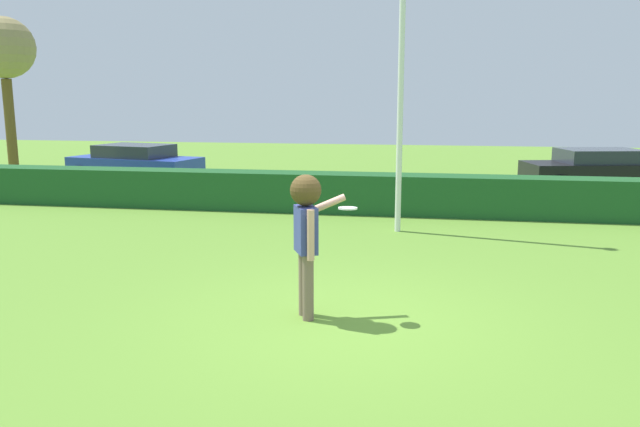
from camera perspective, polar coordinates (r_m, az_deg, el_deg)
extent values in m
plane|color=olive|center=(7.95, 1.90, -9.61)|extent=(60.00, 60.00, 0.00)
cylinder|color=#7A6055|center=(8.01, -1.45, -6.30)|extent=(0.14, 0.14, 0.84)
cylinder|color=#7A6055|center=(7.82, -1.09, -6.71)|extent=(0.14, 0.14, 0.84)
cube|color=#37408A|center=(7.74, -1.29, -1.47)|extent=(0.36, 0.44, 0.58)
cylinder|color=tan|center=(7.99, 0.22, 0.66)|extent=(0.59, 0.35, 0.30)
cylinder|color=tan|center=(7.52, -0.85, -1.97)|extent=(0.09, 0.09, 0.62)
sphere|color=tan|center=(7.65, -1.31, 1.90)|extent=(0.22, 0.22, 0.22)
sphere|color=#48361A|center=(7.65, -1.31, 2.13)|extent=(0.39, 0.39, 0.39)
cylinder|color=white|center=(7.72, 2.53, 0.48)|extent=(0.24, 0.24, 0.03)
cylinder|color=silver|center=(12.89, 7.37, 13.08)|extent=(0.12, 0.12, 6.68)
cube|color=#1C5023|center=(15.08, 5.95, 1.78)|extent=(24.15, 0.90, 0.94)
cube|color=#263FA5|center=(21.19, -16.40, 4.19)|extent=(4.46, 2.51, 0.55)
cube|color=#2D333D|center=(21.15, -16.46, 5.47)|extent=(2.47, 1.98, 0.40)
cylinder|color=black|center=(21.05, -11.77, 3.60)|extent=(0.61, 0.22, 0.60)
cylinder|color=black|center=(19.67, -14.49, 3.02)|extent=(0.61, 0.22, 0.60)
cylinder|color=black|center=(22.80, -17.97, 3.82)|extent=(0.61, 0.22, 0.60)
cylinder|color=black|center=(21.53, -20.84, 3.29)|extent=(0.61, 0.22, 0.60)
cube|color=black|center=(20.30, 23.89, 3.46)|extent=(4.47, 2.55, 0.55)
cube|color=#2D333D|center=(20.26, 23.99, 4.80)|extent=(2.48, 2.00, 0.40)
cylinder|color=black|center=(21.75, 26.35, 2.95)|extent=(0.61, 0.23, 0.60)
cylinder|color=black|center=(20.51, 19.11, 3.07)|extent=(0.61, 0.23, 0.60)
cylinder|color=black|center=(18.95, 20.95, 2.40)|extent=(0.61, 0.23, 0.60)
cylinder|color=brown|center=(25.96, -26.26, 7.12)|extent=(0.36, 0.36, 3.41)
sphere|color=#928252|center=(26.00, -26.76, 13.29)|extent=(2.20, 2.20, 2.20)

